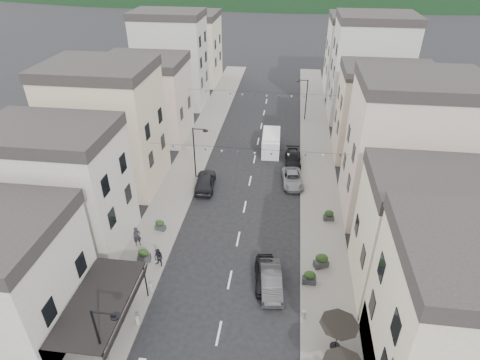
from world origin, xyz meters
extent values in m
cube|color=slate|center=(-7.50, 32.00, 0.06)|extent=(4.00, 76.00, 0.12)
cube|color=slate|center=(7.50, 32.00, 0.06)|extent=(4.00, 76.00, 0.12)
cube|color=#C1B499|center=(14.50, 4.00, 5.00)|extent=(10.00, 8.00, 10.00)
cube|color=black|center=(-7.50, 5.00, 3.20)|extent=(3.60, 7.50, 0.15)
cube|color=black|center=(-5.70, 5.00, 2.70)|extent=(0.34, 7.50, 0.99)
cylinder|color=black|center=(-5.80, 8.50, 1.60)|extent=(0.10, 0.10, 3.20)
cube|color=#B1ADA3|center=(-14.50, 14.00, 5.00)|extent=(10.00, 7.00, 10.00)
cube|color=#262323|center=(-14.50, 14.00, 10.50)|extent=(10.20, 7.14, 1.00)
cube|color=#BFAE8F|center=(-14.50, 24.00, 6.00)|extent=(10.00, 8.00, 12.00)
cube|color=#262323|center=(-14.50, 24.00, 12.50)|extent=(10.20, 8.16, 1.00)
cube|color=#C1AC9D|center=(-14.50, 36.00, 4.75)|extent=(10.00, 8.00, 9.50)
cube|color=#262323|center=(-14.50, 36.00, 10.00)|extent=(10.20, 8.16, 1.00)
cube|color=#9D9E99|center=(-14.50, 48.00, 6.50)|extent=(10.00, 7.00, 13.00)
cube|color=#262323|center=(-14.50, 48.00, 13.50)|extent=(10.20, 7.14, 1.00)
cube|color=#C1B499|center=(-14.50, 60.00, 5.50)|extent=(10.00, 9.00, 11.00)
cube|color=#262323|center=(-14.50, 60.00, 11.50)|extent=(10.20, 9.18, 1.00)
cube|color=#C1B499|center=(14.50, 12.00, 4.50)|extent=(10.00, 7.00, 9.00)
cube|color=#262323|center=(14.50, 12.00, 9.50)|extent=(10.20, 7.14, 1.00)
cube|color=#C1AC9D|center=(14.50, 22.00, 6.25)|extent=(10.00, 8.00, 12.50)
cube|color=#262323|center=(14.50, 22.00, 13.00)|extent=(10.20, 8.16, 1.00)
cube|color=#BFAE8F|center=(14.50, 34.00, 5.00)|extent=(10.00, 7.00, 10.00)
cube|color=#262323|center=(14.50, 34.00, 10.50)|extent=(10.20, 7.14, 1.00)
cube|color=#9D9E99|center=(14.50, 46.00, 6.75)|extent=(10.00, 8.00, 13.50)
cube|color=#262323|center=(14.50, 46.00, 14.00)|extent=(10.20, 8.16, 1.00)
cube|color=#B1ADA3|center=(14.50, 58.00, 5.75)|extent=(10.00, 9.00, 11.50)
cube|color=#262323|center=(14.50, 58.00, 12.00)|extent=(10.20, 9.18, 1.00)
cylinder|color=black|center=(7.70, 5.60, 1.27)|extent=(0.06, 0.06, 2.30)
cone|color=black|center=(7.70, 5.60, 2.37)|extent=(2.50, 2.50, 0.55)
cylinder|color=black|center=(7.70, 5.60, 0.49)|extent=(0.70, 0.70, 0.04)
cylinder|color=black|center=(-6.10, 2.00, 3.00)|extent=(0.14, 0.14, 6.00)
cylinder|color=black|center=(-5.40, 2.00, 5.90)|extent=(1.40, 0.10, 0.10)
cylinder|color=black|center=(-4.75, 2.00, 5.75)|extent=(0.56, 0.56, 0.08)
cylinder|color=black|center=(-6.10, 26.00, 3.00)|extent=(0.14, 0.14, 6.00)
cylinder|color=black|center=(-5.40, 26.00, 5.90)|extent=(1.40, 0.10, 0.10)
cylinder|color=black|center=(-4.75, 26.00, 5.75)|extent=(0.56, 0.56, 0.08)
cylinder|color=black|center=(6.10, 44.00, 3.00)|extent=(0.14, 0.14, 6.00)
cylinder|color=black|center=(5.40, 44.00, 5.90)|extent=(1.40, 0.10, 0.10)
cylinder|color=black|center=(4.75, 44.00, 5.75)|extent=(0.56, 0.56, 0.08)
cylinder|color=gray|center=(-5.70, 6.00, 0.42)|extent=(0.26, 0.26, 0.60)
cylinder|color=gray|center=(-5.70, 9.00, 0.42)|extent=(0.26, 0.26, 0.60)
cylinder|color=gray|center=(5.70, 8.00, 0.42)|extent=(0.26, 0.26, 0.60)
cylinder|color=black|center=(0.00, 22.00, 6.00)|extent=(19.00, 0.02, 0.02)
cone|color=beige|center=(-8.71, 22.00, 5.81)|extent=(0.28, 0.28, 0.24)
cone|color=navy|center=(-7.12, 22.00, 5.73)|extent=(0.28, 0.28, 0.24)
cone|color=beige|center=(-5.54, 22.00, 5.65)|extent=(0.28, 0.28, 0.24)
cone|color=navy|center=(-3.96, 22.00, 5.58)|extent=(0.28, 0.28, 0.24)
cone|color=beige|center=(-2.38, 22.00, 5.54)|extent=(0.28, 0.28, 0.24)
cone|color=navy|center=(-0.79, 22.00, 5.51)|extent=(0.28, 0.28, 0.24)
cone|color=beige|center=(0.79, 22.00, 5.51)|extent=(0.28, 0.28, 0.24)
cone|color=navy|center=(2.38, 22.00, 5.54)|extent=(0.28, 0.28, 0.24)
cone|color=beige|center=(3.96, 22.00, 5.58)|extent=(0.28, 0.28, 0.24)
cone|color=navy|center=(5.54, 22.00, 5.65)|extent=(0.28, 0.28, 0.24)
cone|color=beige|center=(7.12, 22.00, 5.73)|extent=(0.28, 0.28, 0.24)
cone|color=navy|center=(8.71, 22.00, 5.81)|extent=(0.28, 0.28, 0.24)
cylinder|color=black|center=(0.00, 38.00, 6.00)|extent=(19.00, 0.02, 0.02)
cone|color=beige|center=(-8.71, 38.00, 5.81)|extent=(0.28, 0.28, 0.24)
cone|color=navy|center=(-7.12, 38.00, 5.73)|extent=(0.28, 0.28, 0.24)
cone|color=beige|center=(-5.54, 38.00, 5.65)|extent=(0.28, 0.28, 0.24)
cone|color=navy|center=(-3.96, 38.00, 5.58)|extent=(0.28, 0.28, 0.24)
cone|color=beige|center=(-2.38, 38.00, 5.54)|extent=(0.28, 0.28, 0.24)
cone|color=navy|center=(-0.79, 38.00, 5.51)|extent=(0.28, 0.28, 0.24)
cone|color=beige|center=(0.79, 38.00, 5.51)|extent=(0.28, 0.28, 0.24)
cone|color=navy|center=(2.38, 38.00, 5.54)|extent=(0.28, 0.28, 0.24)
cone|color=beige|center=(3.96, 38.00, 5.58)|extent=(0.28, 0.28, 0.24)
cone|color=navy|center=(5.54, 38.00, 5.65)|extent=(0.28, 0.28, 0.24)
cone|color=beige|center=(7.12, 38.00, 5.73)|extent=(0.28, 0.28, 0.24)
cone|color=navy|center=(8.71, 38.00, 5.81)|extent=(0.28, 0.28, 0.24)
imported|color=black|center=(2.80, 11.18, 0.72)|extent=(2.16, 4.38, 1.44)
imported|color=#2E2E30|center=(3.25, 10.58, 0.74)|extent=(2.09, 4.64, 1.48)
imported|color=gray|center=(4.60, 25.98, 0.64)|extent=(2.63, 4.82, 1.28)
imported|color=black|center=(4.60, 30.60, 0.65)|extent=(1.98, 4.52, 1.29)
imported|color=black|center=(-4.60, 23.98, 0.83)|extent=(2.39, 5.05, 1.67)
cube|color=silver|center=(1.80, 33.54, 1.11)|extent=(2.27, 5.41, 2.23)
cube|color=silver|center=(1.82, 32.87, 2.28)|extent=(2.17, 3.62, 0.56)
cylinder|color=black|center=(0.97, 31.51, 0.39)|extent=(0.30, 0.79, 0.78)
cylinder|color=black|center=(2.75, 31.56, 0.39)|extent=(0.30, 0.79, 0.78)
cylinder|color=black|center=(0.85, 35.52, 0.39)|extent=(0.30, 0.79, 0.78)
cylinder|color=black|center=(2.63, 35.57, 0.39)|extent=(0.30, 0.79, 0.78)
imported|color=black|center=(-8.49, 13.97, 1.03)|extent=(0.80, 0.74, 1.83)
imported|color=black|center=(-5.90, 11.71, 0.97)|extent=(1.01, 0.91, 1.70)
cube|color=#313134|center=(-7.32, 12.13, 0.38)|extent=(1.13, 0.73, 0.52)
ellipsoid|color=black|center=(-7.32, 12.13, 0.96)|extent=(0.92, 0.59, 0.67)
cube|color=#333335|center=(-7.20, 16.28, 0.35)|extent=(1.01, 0.70, 0.46)
ellipsoid|color=black|center=(-7.20, 16.28, 0.86)|extent=(0.81, 0.52, 0.59)
cube|color=#28282A|center=(6.15, 11.35, 0.38)|extent=(1.05, 0.58, 0.52)
ellipsoid|color=black|center=(6.15, 11.35, 0.96)|extent=(0.92, 0.58, 0.67)
cube|color=#2E2E30|center=(7.14, 13.28, 0.41)|extent=(1.31, 1.04, 0.57)
ellipsoid|color=black|center=(7.14, 13.28, 1.04)|extent=(1.01, 0.64, 0.73)
cube|color=#303032|center=(8.12, 19.73, 0.36)|extent=(1.00, 0.62, 0.48)
ellipsoid|color=black|center=(8.12, 19.73, 0.88)|extent=(0.84, 0.54, 0.61)
camera|label=1|loc=(3.71, -11.48, 23.15)|focal=30.00mm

